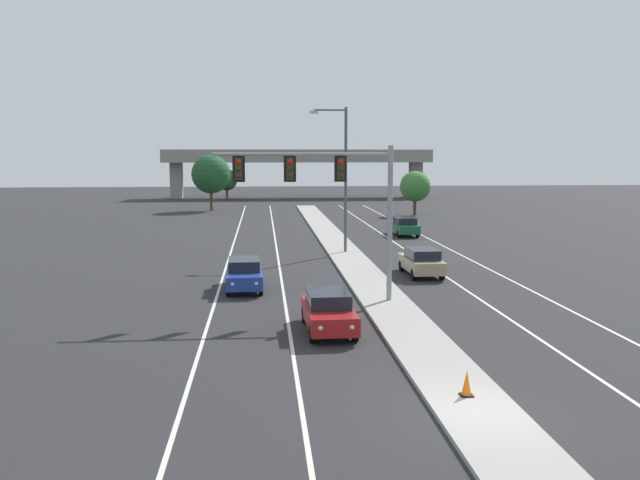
{
  "coord_description": "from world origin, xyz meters",
  "views": [
    {
      "loc": [
        -5.72,
        -16.9,
        6.96
      ],
      "look_at": [
        -3.2,
        12.58,
        3.2
      ],
      "focal_mm": 38.05,
      "sensor_mm": 36.0,
      "label": 1
    }
  ],
  "objects_px": {
    "tree_far_right_b": "(415,186)",
    "tree_far_left_b": "(227,180)",
    "car_oncoming_red": "(328,311)",
    "car_oncoming_blue": "(244,274)",
    "street_lamp_median": "(342,171)",
    "overhead_signal_mast": "(329,186)",
    "car_receding_green": "(404,226)",
    "traffic_cone_median_nose": "(467,384)",
    "tree_far_left_a": "(211,174)",
    "car_receding_tan": "(421,261)"
  },
  "relations": [
    {
      "from": "street_lamp_median",
      "to": "overhead_signal_mast",
      "type": "bearing_deg",
      "value": -98.96
    },
    {
      "from": "car_receding_tan",
      "to": "tree_far_right_b",
      "type": "distance_m",
      "value": 39.11
    },
    {
      "from": "car_receding_tan",
      "to": "tree_far_left_b",
      "type": "height_order",
      "value": "tree_far_left_b"
    },
    {
      "from": "overhead_signal_mast",
      "to": "car_receding_green",
      "type": "height_order",
      "value": "overhead_signal_mast"
    },
    {
      "from": "street_lamp_median",
      "to": "car_oncoming_red",
      "type": "distance_m",
      "value": 21.63
    },
    {
      "from": "street_lamp_median",
      "to": "tree_far_left_a",
      "type": "height_order",
      "value": "street_lamp_median"
    },
    {
      "from": "car_oncoming_blue",
      "to": "car_receding_tan",
      "type": "height_order",
      "value": "same"
    },
    {
      "from": "car_receding_tan",
      "to": "tree_far_right_b",
      "type": "xyz_separation_m",
      "value": [
        8.27,
        38.15,
        2.47
      ]
    },
    {
      "from": "car_oncoming_red",
      "to": "car_receding_tan",
      "type": "bearing_deg",
      "value": 61.16
    },
    {
      "from": "tree_far_left_a",
      "to": "car_receding_tan",
      "type": "bearing_deg",
      "value": -71.7
    },
    {
      "from": "car_receding_green",
      "to": "overhead_signal_mast",
      "type": "bearing_deg",
      "value": -109.21
    },
    {
      "from": "car_oncoming_red",
      "to": "tree_far_right_b",
      "type": "height_order",
      "value": "tree_far_right_b"
    },
    {
      "from": "car_receding_green",
      "to": "tree_far_left_a",
      "type": "bearing_deg",
      "value": 123.82
    },
    {
      "from": "traffic_cone_median_nose",
      "to": "tree_far_right_b",
      "type": "height_order",
      "value": "tree_far_right_b"
    },
    {
      "from": "car_oncoming_blue",
      "to": "overhead_signal_mast",
      "type": "bearing_deg",
      "value": -43.39
    },
    {
      "from": "car_oncoming_blue",
      "to": "car_receding_green",
      "type": "bearing_deg",
      "value": 59.53
    },
    {
      "from": "tree_far_left_b",
      "to": "car_oncoming_red",
      "type": "bearing_deg",
      "value": -84.22
    },
    {
      "from": "car_oncoming_red",
      "to": "car_receding_green",
      "type": "bearing_deg",
      "value": 72.8
    },
    {
      "from": "car_oncoming_red",
      "to": "tree_far_left_b",
      "type": "xyz_separation_m",
      "value": [
        -7.93,
        78.28,
        2.23
      ]
    },
    {
      "from": "overhead_signal_mast",
      "to": "car_oncoming_blue",
      "type": "relative_size",
      "value": 1.82
    },
    {
      "from": "overhead_signal_mast",
      "to": "tree_far_left_b",
      "type": "height_order",
      "value": "overhead_signal_mast"
    },
    {
      "from": "car_receding_green",
      "to": "tree_far_right_b",
      "type": "distance_m",
      "value": 19.98
    },
    {
      "from": "street_lamp_median",
      "to": "car_receding_tan",
      "type": "xyz_separation_m",
      "value": [
        3.54,
        -8.94,
        -4.97
      ]
    },
    {
      "from": "traffic_cone_median_nose",
      "to": "tree_far_left_a",
      "type": "xyz_separation_m",
      "value": [
        -11.99,
        66.31,
        3.99
      ]
    },
    {
      "from": "car_receding_tan",
      "to": "tree_far_left_b",
      "type": "xyz_separation_m",
      "value": [
        -14.48,
        66.39,
        2.23
      ]
    },
    {
      "from": "traffic_cone_median_nose",
      "to": "car_oncoming_blue",
      "type": "bearing_deg",
      "value": 111.97
    },
    {
      "from": "car_receding_tan",
      "to": "car_receding_green",
      "type": "xyz_separation_m",
      "value": [
        3.02,
        19.03,
        0.0
      ]
    },
    {
      "from": "car_receding_green",
      "to": "tree_far_right_b",
      "type": "relative_size",
      "value": 0.89
    },
    {
      "from": "car_oncoming_blue",
      "to": "street_lamp_median",
      "type": "bearing_deg",
      "value": 61.77
    },
    {
      "from": "tree_far_right_b",
      "to": "tree_far_left_b",
      "type": "bearing_deg",
      "value": 128.84
    },
    {
      "from": "car_oncoming_red",
      "to": "car_oncoming_blue",
      "type": "xyz_separation_m",
      "value": [
        -3.53,
        8.66,
        0.0
      ]
    },
    {
      "from": "street_lamp_median",
      "to": "car_oncoming_red",
      "type": "height_order",
      "value": "street_lamp_median"
    },
    {
      "from": "overhead_signal_mast",
      "to": "car_oncoming_blue",
      "type": "distance_m",
      "value": 7.24
    },
    {
      "from": "street_lamp_median",
      "to": "car_receding_tan",
      "type": "height_order",
      "value": "street_lamp_median"
    },
    {
      "from": "car_oncoming_blue",
      "to": "car_receding_tan",
      "type": "distance_m",
      "value": 10.58
    },
    {
      "from": "car_oncoming_blue",
      "to": "tree_far_left_a",
      "type": "xyz_separation_m",
      "value": [
        -5.31,
        49.73,
        3.67
      ]
    },
    {
      "from": "car_receding_green",
      "to": "car_oncoming_red",
      "type": "bearing_deg",
      "value": -107.2
    },
    {
      "from": "car_receding_tan",
      "to": "tree_far_left_a",
      "type": "bearing_deg",
      "value": 108.3
    },
    {
      "from": "overhead_signal_mast",
      "to": "tree_far_left_a",
      "type": "relative_size",
      "value": 1.19
    },
    {
      "from": "car_receding_tan",
      "to": "tree_far_left_a",
      "type": "xyz_separation_m",
      "value": [
        -15.38,
        46.5,
        3.67
      ]
    },
    {
      "from": "overhead_signal_mast",
      "to": "car_oncoming_blue",
      "type": "xyz_separation_m",
      "value": [
        -4.02,
        3.8,
        -4.67
      ]
    },
    {
      "from": "street_lamp_median",
      "to": "tree_far_left_b",
      "type": "relative_size",
      "value": 2.14
    },
    {
      "from": "car_receding_tan",
      "to": "car_receding_green",
      "type": "bearing_deg",
      "value": 80.97
    },
    {
      "from": "tree_far_right_b",
      "to": "overhead_signal_mast",
      "type": "bearing_deg",
      "value": -107.59
    },
    {
      "from": "overhead_signal_mast",
      "to": "street_lamp_median",
      "type": "relative_size",
      "value": 0.82
    },
    {
      "from": "car_oncoming_red",
      "to": "traffic_cone_median_nose",
      "type": "relative_size",
      "value": 6.1
    },
    {
      "from": "tree_far_left_b",
      "to": "car_receding_green",
      "type": "bearing_deg",
      "value": -69.72
    },
    {
      "from": "overhead_signal_mast",
      "to": "street_lamp_median",
      "type": "distance_m",
      "value": 16.17
    },
    {
      "from": "street_lamp_median",
      "to": "car_oncoming_blue",
      "type": "xyz_separation_m",
      "value": [
        -6.54,
        -12.17,
        -4.97
      ]
    },
    {
      "from": "car_oncoming_red",
      "to": "car_oncoming_blue",
      "type": "height_order",
      "value": "same"
    }
  ]
}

